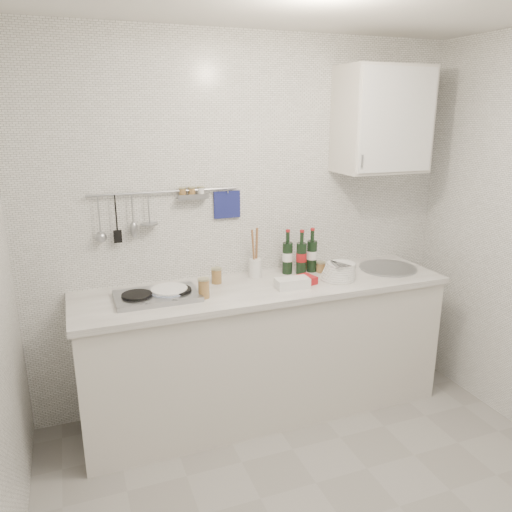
{
  "coord_description": "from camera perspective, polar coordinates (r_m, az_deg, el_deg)",
  "views": [
    {
      "loc": [
        -1.14,
        -1.75,
        2.0
      ],
      "look_at": [
        -0.14,
        0.9,
        1.18
      ],
      "focal_mm": 35.0,
      "sensor_mm": 36.0,
      "label": 1
    }
  ],
  "objects": [
    {
      "name": "utensil_crock",
      "position": [
        3.38,
        -0.09,
        -1.09
      ],
      "size": [
        0.08,
        0.08,
        0.35
      ],
      "rotation": [
        0.0,
        0.0,
        -0.23
      ],
      "color": "white",
      "rests_on": "counter"
    },
    {
      "name": "jar_c",
      "position": [
        3.52,
        7.42,
        -1.24
      ],
      "size": [
        0.07,
        0.07,
        0.07
      ],
      "rotation": [
        0.0,
        0.0,
        0.03
      ],
      "color": "olive",
      "rests_on": "counter"
    },
    {
      "name": "strawberry_punnet",
      "position": [
        3.28,
        5.64,
        -2.73
      ],
      "size": [
        0.14,
        0.14,
        0.05
      ],
      "primitive_type": "cube",
      "rotation": [
        0.0,
        0.0,
        0.22
      ],
      "color": "red",
      "rests_on": "counter"
    },
    {
      "name": "plate_stack_hob",
      "position": [
        3.09,
        -10.01,
        -4.13
      ],
      "size": [
        0.25,
        0.24,
        0.05
      ],
      "rotation": [
        0.0,
        0.0,
        -0.17
      ],
      "color": "#4C6CAE",
      "rests_on": "counter"
    },
    {
      "name": "wall_rail",
      "position": [
        3.22,
        -10.7,
        5.53
      ],
      "size": [
        0.98,
        0.09,
        0.34
      ],
      "color": "#93969B",
      "rests_on": "back_wall"
    },
    {
      "name": "jar_b",
      "position": [
        3.58,
        5.52,
        -0.82
      ],
      "size": [
        0.06,
        0.06,
        0.08
      ],
      "rotation": [
        0.0,
        0.0,
        -0.14
      ],
      "color": "olive",
      "rests_on": "counter"
    },
    {
      "name": "jar_a",
      "position": [
        3.28,
        -4.53,
        -2.24
      ],
      "size": [
        0.07,
        0.07,
        0.1
      ],
      "rotation": [
        0.0,
        0.0,
        0.07
      ],
      "color": "olive",
      "rests_on": "counter"
    },
    {
      "name": "wall_cabinet",
      "position": [
        3.6,
        14.24,
        14.84
      ],
      "size": [
        0.6,
        0.38,
        0.7
      ],
      "color": "silver",
      "rests_on": "back_wall"
    },
    {
      "name": "back_wall",
      "position": [
        3.43,
        -0.82,
        3.48
      ],
      "size": [
        3.0,
        0.02,
        2.5
      ],
      "primitive_type": "cube",
      "color": "silver",
      "rests_on": "floor"
    },
    {
      "name": "jar_d",
      "position": [
        3.03,
        -5.99,
        -3.66
      ],
      "size": [
        0.07,
        0.07,
        0.12
      ],
      "rotation": [
        0.0,
        0.0,
        0.33
      ],
      "color": "olive",
      "rests_on": "counter"
    },
    {
      "name": "plate_stack_sink",
      "position": [
        3.41,
        9.47,
        -1.75
      ],
      "size": [
        0.25,
        0.24,
        0.11
      ],
      "rotation": [
        0.0,
        0.0,
        0.12
      ],
      "color": "white",
      "rests_on": "counter"
    },
    {
      "name": "butter_dish",
      "position": [
        3.2,
        4.17,
        -3.1
      ],
      "size": [
        0.22,
        0.11,
        0.06
      ],
      "primitive_type": "cube",
      "rotation": [
        0.0,
        0.0,
        -0.03
      ],
      "color": "white",
      "rests_on": "counter"
    },
    {
      "name": "counter",
      "position": [
        3.45,
        1.06,
        -10.9
      ],
      "size": [
        2.44,
        0.64,
        0.96
      ],
      "color": "silver",
      "rests_on": "floor"
    },
    {
      "name": "wine_bottles",
      "position": [
        3.46,
        5.09,
        0.53
      ],
      "size": [
        0.25,
        0.12,
        0.31
      ],
      "rotation": [
        0.0,
        0.0,
        -0.11
      ],
      "color": "black",
      "rests_on": "counter"
    }
  ]
}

